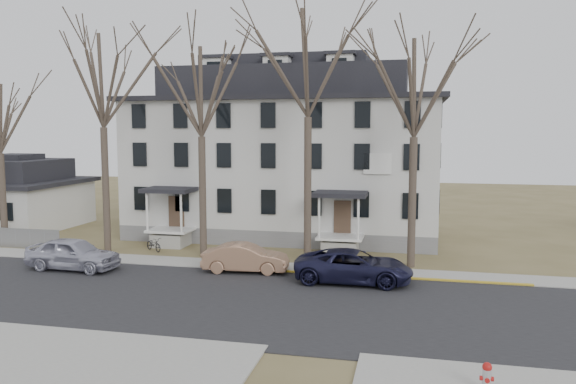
% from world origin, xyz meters
% --- Properties ---
extents(ground, '(120.00, 120.00, 0.00)m').
position_xyz_m(ground, '(0.00, 0.00, 0.00)').
color(ground, olive).
rests_on(ground, ground).
extents(main_road, '(120.00, 10.00, 0.04)m').
position_xyz_m(main_road, '(0.00, 2.00, 0.00)').
color(main_road, '#27272A').
rests_on(main_road, ground).
extents(far_sidewalk, '(120.00, 2.00, 0.08)m').
position_xyz_m(far_sidewalk, '(0.00, 8.00, 0.00)').
color(far_sidewalk, '#A09F97').
rests_on(far_sidewalk, ground).
extents(yellow_curb, '(14.00, 0.25, 0.06)m').
position_xyz_m(yellow_curb, '(5.00, 7.10, 0.00)').
color(yellow_curb, gold).
rests_on(yellow_curb, ground).
extents(boarding_house, '(20.80, 12.36, 12.05)m').
position_xyz_m(boarding_house, '(-2.00, 17.95, 5.38)').
color(boarding_house, slate).
rests_on(boarding_house, ground).
extents(small_house, '(8.70, 8.70, 5.00)m').
position_xyz_m(small_house, '(-22.00, 16.00, 2.25)').
color(small_house, silver).
rests_on(small_house, ground).
extents(tree_far_left, '(8.40, 8.40, 13.72)m').
position_xyz_m(tree_far_left, '(-11.00, 9.80, 10.34)').
color(tree_far_left, '#473B31').
rests_on(tree_far_left, ground).
extents(tree_mid_left, '(7.80, 7.80, 12.74)m').
position_xyz_m(tree_mid_left, '(-5.00, 9.80, 9.60)').
color(tree_mid_left, '#473B31').
rests_on(tree_mid_left, ground).
extents(tree_center, '(9.00, 9.00, 14.70)m').
position_xyz_m(tree_center, '(1.00, 9.80, 11.08)').
color(tree_center, '#473B31').
rests_on(tree_center, ground).
extents(tree_mid_right, '(7.80, 7.80, 12.74)m').
position_xyz_m(tree_mid_right, '(6.50, 9.80, 9.60)').
color(tree_mid_right, '#473B31').
rests_on(tree_mid_right, ground).
extents(car_silver, '(4.87, 2.12, 1.64)m').
position_xyz_m(car_silver, '(-10.30, 5.30, 0.82)').
color(car_silver, '#B3B3C6').
rests_on(car_silver, ground).
extents(car_tan, '(4.41, 1.90, 1.41)m').
position_xyz_m(car_tan, '(-1.60, 6.78, 0.71)').
color(car_tan, '#9C7155').
rests_on(car_tan, ground).
extents(car_navy, '(5.48, 2.56, 1.52)m').
position_xyz_m(car_navy, '(3.90, 6.01, 0.76)').
color(car_navy, '#171832').
rests_on(car_navy, ground).
extents(bicycle_left, '(1.56, 1.30, 0.80)m').
position_xyz_m(bicycle_left, '(-8.31, 10.31, 0.40)').
color(bicycle_left, black).
rests_on(bicycle_left, ground).
extents(fire_hydrant, '(0.36, 0.34, 0.88)m').
position_xyz_m(fire_hydrant, '(8.57, -4.38, 0.44)').
color(fire_hydrant, '#B7B7BA').
rests_on(fire_hydrant, ground).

